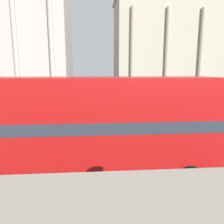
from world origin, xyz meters
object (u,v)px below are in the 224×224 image
Objects in this scene: plaza_building_left at (10,30)px; traffic_light_near at (119,107)px; pedestrian_red at (112,101)px; traffic_light_mid at (177,93)px; double_decker_bus at (80,125)px; car_white at (135,98)px; pedestrian_black at (78,94)px; plaza_building_right at (173,47)px.

plaza_building_left reaches higher than traffic_light_near.
traffic_light_mid is at bearing -70.80° from pedestrian_red.
car_white is (6.49, 23.07, -1.75)m from double_decker_bus.
plaza_building_left is at bearing 15.48° from pedestrian_black.
car_white is at bearing 15.32° from pedestrian_red.
plaza_building_left reaches higher than traffic_light_mid.
pedestrian_black is at bearing 100.33° from double_decker_bus.
double_decker_bus is at bearing -114.23° from plaza_building_right.
pedestrian_black is at bearing 83.40° from pedestrian_red.
pedestrian_red is at bearing 88.06° from traffic_light_near.
plaza_building_left is at bearing -136.21° from car_white.
traffic_light_near is at bearing -114.67° from plaza_building_right.
traffic_light_mid is (25.70, -25.58, -10.53)m from plaza_building_left.
traffic_light_mid is at bearing -174.08° from pedestrian_black.
plaza_building_right is 15.62× the size of pedestrian_red.
plaza_building_left reaches higher than plaza_building_right.
pedestrian_black is at bearing -40.16° from plaza_building_left.
car_white is at bearing 76.29° from traffic_light_near.
traffic_light_near is 0.96× the size of traffic_light_mid.
plaza_building_right is at bearing 19.16° from pedestrian_red.
double_decker_bus is 24.03m from car_white.
traffic_light_near reaches higher than car_white.
pedestrian_red reaches higher than car_white.
traffic_light_mid is 9.92m from car_white.
double_decker_bus is at bearing -67.36° from plaza_building_left.
plaza_building_left is 34.48m from plaza_building_right.
double_decker_bus is 18.67m from pedestrian_red.
pedestrian_black is (-11.56, 13.64, -1.36)m from traffic_light_mid.
plaza_building_right is 22.36m from car_white.
traffic_light_mid reaches higher than traffic_light_near.
plaza_building_left is at bearing -178.94° from plaza_building_right.
double_decker_bus reaches higher than traffic_light_near.
car_white is (4.23, 17.36, -1.53)m from traffic_light_near.
plaza_building_left is at bearing 119.04° from traffic_light_near.
double_decker_bus reaches higher than pedestrian_black.
traffic_light_near is (18.64, -33.57, -10.63)m from plaza_building_left.
double_decker_bus is 16.57m from traffic_light_mid.
car_white is at bearing 79.94° from double_decker_bus.
traffic_light_mid is 2.11× the size of pedestrian_black.
traffic_light_near is at bearing -24.59° from car_white.
plaza_building_left is 30.56m from car_white.
plaza_building_left is 15.52× the size of pedestrian_red.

